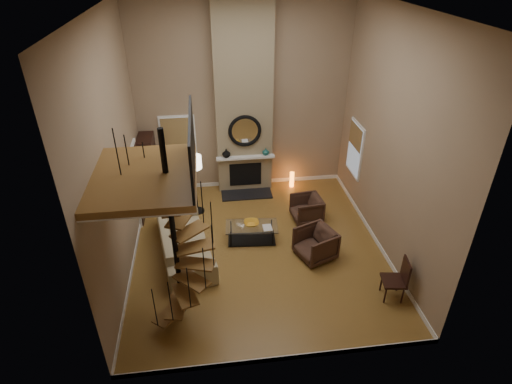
{
  "coord_description": "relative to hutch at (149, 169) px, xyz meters",
  "views": [
    {
      "loc": [
        -1.09,
        -8.02,
        6.51
      ],
      "look_at": [
        0.0,
        0.4,
        1.4
      ],
      "focal_mm": 29.15,
      "sensor_mm": 36.0,
      "label": 1
    }
  ],
  "objects": [
    {
      "name": "back_wall",
      "position": [
        2.77,
        0.47,
        1.8
      ],
      "size": [
        6.0,
        0.02,
        5.5
      ],
      "primitive_type": "cube",
      "color": "#967D61",
      "rests_on": "ground"
    },
    {
      "name": "sofa",
      "position": [
        0.97,
        -2.69,
        -0.55
      ],
      "size": [
        1.52,
        2.88,
        0.8
      ],
      "primitive_type": "imported",
      "rotation": [
        0.0,
        0.0,
        1.74
      ],
      "color": "tan",
      "rests_on": "ground"
    },
    {
      "name": "firebox",
      "position": [
        2.77,
        0.08,
        -0.4
      ],
      "size": [
        0.95,
        0.02,
        0.72
      ],
      "primitive_type": "cube",
      "color": "black",
      "rests_on": "chimney_breast"
    },
    {
      "name": "baseboard_right",
      "position": [
        5.76,
        -2.78,
        -0.89
      ],
      "size": [
        0.02,
        6.5,
        0.12
      ],
      "primitive_type": "cube",
      "color": "white",
      "rests_on": "ground"
    },
    {
      "name": "coffee_table",
      "position": [
        2.65,
        -2.43,
        -0.67
      ],
      "size": [
        1.34,
        0.75,
        0.47
      ],
      "color": "silver",
      "rests_on": "ground"
    },
    {
      "name": "right_wall",
      "position": [
        5.77,
        -2.78,
        1.8
      ],
      "size": [
        0.02,
        6.5,
        5.5
      ],
      "primitive_type": "cube",
      "color": "#967D61",
      "rests_on": "ground"
    },
    {
      "name": "window_right",
      "position": [
        5.74,
        -0.78,
        0.68
      ],
      "size": [
        0.06,
        1.02,
        1.52
      ],
      "color": "white",
      "rests_on": "right_wall"
    },
    {
      "name": "bowl",
      "position": [
        2.65,
        -2.38,
        -0.45
      ],
      "size": [
        0.37,
        0.37,
        0.09
      ],
      "primitive_type": "imported",
      "color": "gold",
      "rests_on": "coffee_table"
    },
    {
      "name": "chimney_breast",
      "position": [
        2.77,
        0.28,
        1.8
      ],
      "size": [
        1.6,
        0.38,
        5.5
      ],
      "primitive_type": "cube",
      "color": "#8B7A5A",
      "rests_on": "ground"
    },
    {
      "name": "hearth",
      "position": [
        2.77,
        -0.21,
        -0.93
      ],
      "size": [
        1.5,
        0.6,
        0.04
      ],
      "primitive_type": "cube",
      "color": "black",
      "rests_on": "ground"
    },
    {
      "name": "window_back",
      "position": [
        0.87,
        0.44,
        0.67
      ],
      "size": [
        1.02,
        0.06,
        1.52
      ],
      "color": "white",
      "rests_on": "back_wall"
    },
    {
      "name": "side_chair",
      "position": [
        5.45,
        -4.76,
        -0.42
      ],
      "size": [
        0.53,
        0.53,
        0.99
      ],
      "color": "black",
      "rests_on": "ground"
    },
    {
      "name": "book",
      "position": [
        3.0,
        -2.58,
        -0.49
      ],
      "size": [
        0.23,
        0.3,
        0.03
      ],
      "primitive_type": "imported",
      "rotation": [
        0.0,
        0.0,
        0.02
      ],
      "color": "gray",
      "rests_on": "coffee_table"
    },
    {
      "name": "mirror_disc",
      "position": [
        2.77,
        0.07,
        1.0
      ],
      "size": [
        0.8,
        0.01,
        0.8
      ],
      "primitive_type": "cylinder",
      "rotation": [
        1.57,
        0.0,
        0.0
      ],
      "color": "white",
      "rests_on": "chimney_breast"
    },
    {
      "name": "front_wall",
      "position": [
        2.77,
        -6.03,
        1.8
      ],
      "size": [
        6.0,
        0.02,
        5.5
      ],
      "primitive_type": "cube",
      "color": "#967D61",
      "rests_on": "ground"
    },
    {
      "name": "mantel",
      "position": [
        2.77,
        -0.0,
        0.2
      ],
      "size": [
        1.7,
        0.18,
        0.06
      ],
      "primitive_type": "cube",
      "color": "white",
      "rests_on": "chimney_breast"
    },
    {
      "name": "hutch",
      "position": [
        0.0,
        0.0,
        0.0
      ],
      "size": [
        0.42,
        0.89,
        1.98
      ],
      "primitive_type": "cube",
      "color": "black",
      "rests_on": "ground"
    },
    {
      "name": "ground",
      "position": [
        2.77,
        -2.78,
        -0.95
      ],
      "size": [
        6.0,
        6.5,
        0.01
      ],
      "primitive_type": "cube",
      "color": "#A67A35",
      "rests_on": "ground"
    },
    {
      "name": "armchair_near",
      "position": [
        4.3,
        -1.69,
        -0.6
      ],
      "size": [
        0.85,
        0.83,
        0.7
      ],
      "primitive_type": "imported",
      "rotation": [
        0.0,
        0.0,
        -1.46
      ],
      "color": "#42291E",
      "rests_on": "ground"
    },
    {
      "name": "baseboard_front",
      "position": [
        2.77,
        -6.02,
        -0.89
      ],
      "size": [
        6.0,
        0.02,
        0.12
      ],
      "primitive_type": "cube",
      "color": "white",
      "rests_on": "ground"
    },
    {
      "name": "armchair_far",
      "position": [
        4.16,
        -3.2,
        -0.6
      ],
      "size": [
        1.08,
        1.07,
        0.76
      ],
      "primitive_type": "imported",
      "rotation": [
        0.0,
        0.0,
        -1.19
      ],
      "color": "#42291E",
      "rests_on": "ground"
    },
    {
      "name": "loft",
      "position": [
        0.73,
        -4.58,
        2.29
      ],
      "size": [
        1.7,
        2.2,
        1.09
      ],
      "color": "brown",
      "rests_on": "left_wall"
    },
    {
      "name": "entry_door",
      "position": [
        -0.18,
        -0.98,
        0.1
      ],
      "size": [
        0.1,
        1.05,
        2.16
      ],
      "color": "white",
      "rests_on": "ground"
    },
    {
      "name": "accent_lamp",
      "position": [
        4.21,
        0.12,
        -0.7
      ],
      "size": [
        0.13,
        0.13,
        0.48
      ],
      "primitive_type": "cylinder",
      "color": "orange",
      "rests_on": "ground"
    },
    {
      "name": "ceiling",
      "position": [
        2.77,
        -2.78,
        4.54
      ],
      "size": [
        6.0,
        6.5,
        0.01
      ],
      "primitive_type": "cube",
      "color": "silver",
      "rests_on": "back_wall"
    },
    {
      "name": "spiral_stair",
      "position": [
        0.99,
        -4.57,
        0.83
      ],
      "size": [
        1.47,
        1.47,
        4.06
      ],
      "color": "black",
      "rests_on": "ground"
    },
    {
      "name": "vase_left",
      "position": [
        2.22,
        0.04,
        0.35
      ],
      "size": [
        0.24,
        0.24,
        0.25
      ],
      "primitive_type": "imported",
      "color": "black",
      "rests_on": "mantel"
    },
    {
      "name": "left_wall",
      "position": [
        -0.23,
        -2.78,
        1.8
      ],
      "size": [
        0.02,
        6.5,
        5.5
      ],
      "primitive_type": "cube",
      "color": "#967D61",
      "rests_on": "ground"
    },
    {
      "name": "floor_lamp",
      "position": [
        1.3,
        -0.91,
        0.46
      ],
      "size": [
        0.43,
        0.43,
        1.75
      ],
      "color": "black",
      "rests_on": "ground"
    },
    {
      "name": "baseboard_back",
      "position": [
        2.77,
        0.46,
        -0.89
      ],
      "size": [
        6.0,
        0.02,
        0.12
      ],
      "primitive_type": "cube",
      "color": "white",
      "rests_on": "ground"
    },
    {
      "name": "baseboard_left",
      "position": [
        -0.22,
        -2.78,
        -0.89
      ],
      "size": [
        0.02,
        6.5,
        0.12
      ],
      "primitive_type": "cube",
      "color": "white",
      "rests_on": "ground"
    },
    {
      "name": "vase_right",
      "position": [
        3.37,
        0.04,
        0.33
      ],
      "size": [
        0.2,
        0.2,
        0.21
      ],
      "primitive_type": "imported",
      "color": "#17514D",
      "rests_on": "mantel"
    },
    {
      "name": "mirror_frame",
      "position": [
        2.77,
        0.06,
        1.0
      ],
      "size": [
        0.94,
        0.1,
        0.94
      ],
      "primitive_type": "torus",
      "rotation": [
        1.57,
        0.0,
        0.0
      ],
      "color": "black",
      "rests_on": "chimney_breast"
    }
  ]
}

